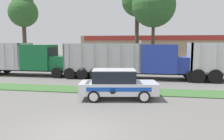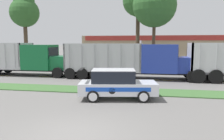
# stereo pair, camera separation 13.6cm
# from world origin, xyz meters

# --- Properties ---
(ground_plane) EXTENTS (600.00, 600.00, 0.00)m
(ground_plane) POSITION_xyz_m (0.00, 0.00, 0.00)
(ground_plane) COLOR slate
(grass_verge) EXTENTS (120.00, 2.17, 0.06)m
(grass_verge) POSITION_xyz_m (0.00, 7.30, 0.03)
(grass_verge) COLOR #3D6633
(grass_verge) RESTS_ON ground_plane
(centre_line_2) EXTENTS (2.40, 0.14, 0.01)m
(centre_line_2) POSITION_xyz_m (-12.17, 12.39, 0.00)
(centre_line_2) COLOR yellow
(centre_line_2) RESTS_ON ground_plane
(centre_line_3) EXTENTS (2.40, 0.14, 0.01)m
(centre_line_3) POSITION_xyz_m (-6.77, 12.39, 0.00)
(centre_line_3) COLOR yellow
(centre_line_3) RESTS_ON ground_plane
(centre_line_4) EXTENTS (2.40, 0.14, 0.01)m
(centre_line_4) POSITION_xyz_m (-1.37, 12.39, 0.00)
(centre_line_4) COLOR yellow
(centre_line_4) RESTS_ON ground_plane
(centre_line_5) EXTENTS (2.40, 0.14, 0.01)m
(centre_line_5) POSITION_xyz_m (4.03, 12.39, 0.00)
(centre_line_5) COLOR yellow
(centre_line_5) RESTS_ON ground_plane
(dump_truck_lead) EXTENTS (12.63, 2.86, 3.50)m
(dump_truck_lead) POSITION_xyz_m (2.37, 12.84, 1.59)
(dump_truck_lead) COLOR black
(dump_truck_lead) RESTS_ON ground_plane
(dump_truck_trail) EXTENTS (10.90, 2.84, 3.28)m
(dump_truck_trail) POSITION_xyz_m (-9.30, 13.11, 1.59)
(dump_truck_trail) COLOR black
(dump_truck_trail) RESTS_ON ground_plane
(rally_car) EXTENTS (4.69, 2.44, 1.78)m
(rally_car) POSITION_xyz_m (0.82, 5.26, 0.89)
(rally_car) COLOR silver
(rally_car) RESTS_ON ground_plane
(store_building_backdrop) EXTENTS (26.32, 12.10, 4.57)m
(store_building_backdrop) POSITION_xyz_m (3.73, 36.49, 2.29)
(store_building_backdrop) COLOR #9E896B
(store_building_backdrop) RESTS_ON ground_plane
(tree_behind_centre) EXTENTS (4.37, 4.37, 11.15)m
(tree_behind_centre) POSITION_xyz_m (-16.23, 23.81, 8.22)
(tree_behind_centre) COLOR #473828
(tree_behind_centre) RESTS_ON ground_plane
(tree_behind_right) EXTENTS (5.18, 5.18, 11.59)m
(tree_behind_right) POSITION_xyz_m (3.06, 19.81, 8.21)
(tree_behind_right) COLOR #473828
(tree_behind_right) RESTS_ON ground_plane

